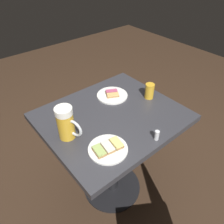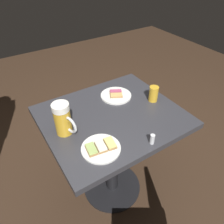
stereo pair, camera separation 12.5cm
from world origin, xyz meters
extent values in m
plane|color=#382619|center=(0.00, 0.00, 0.00)|extent=(6.00, 6.00, 0.00)
cylinder|color=black|center=(0.00, 0.00, 0.01)|extent=(0.44, 0.44, 0.01)
cylinder|color=black|center=(0.00, 0.00, 0.37)|extent=(0.09, 0.09, 0.70)
cube|color=#333338|center=(0.00, 0.00, 0.72)|extent=(0.79, 0.68, 0.04)
cylinder|color=white|center=(0.19, 0.20, 0.74)|extent=(0.19, 0.19, 0.01)
cube|color=#9E7547|center=(0.24, 0.19, 0.75)|extent=(0.06, 0.08, 0.01)
cube|color=#ADC66B|center=(0.24, 0.19, 0.76)|extent=(0.05, 0.08, 0.01)
cube|color=#9E7547|center=(0.19, 0.20, 0.75)|extent=(0.06, 0.08, 0.01)
cube|color=white|center=(0.19, 0.20, 0.76)|extent=(0.05, 0.08, 0.01)
cube|color=#9E7547|center=(0.14, 0.20, 0.75)|extent=(0.06, 0.08, 0.01)
cube|color=#EFE07A|center=(0.14, 0.20, 0.76)|extent=(0.05, 0.08, 0.01)
cylinder|color=white|center=(-0.13, -0.15, 0.74)|extent=(0.20, 0.20, 0.01)
cube|color=#9E7547|center=(-0.14, -0.17, 0.75)|extent=(0.09, 0.07, 0.01)
cube|color=#BC4C70|center=(-0.14, -0.17, 0.76)|extent=(0.08, 0.07, 0.01)
cube|color=#9E7547|center=(-0.12, -0.13, 0.75)|extent=(0.09, 0.07, 0.01)
cube|color=#E5B266|center=(-0.12, -0.13, 0.76)|extent=(0.08, 0.07, 0.01)
cylinder|color=gold|center=(0.29, -0.01, 0.81)|extent=(0.09, 0.09, 0.15)
cylinder|color=white|center=(0.29, -0.01, 0.90)|extent=(0.09, 0.09, 0.03)
torus|color=silver|center=(0.27, 0.04, 0.82)|extent=(0.04, 0.10, 0.10)
cylinder|color=gold|center=(-0.30, 0.02, 0.79)|extent=(0.06, 0.06, 0.10)
cylinder|color=silver|center=(-0.05, 0.30, 0.76)|extent=(0.02, 0.02, 0.05)
camera|label=1|loc=(0.63, 0.75, 1.54)|focal=34.68mm
camera|label=2|loc=(0.53, 0.83, 1.54)|focal=34.68mm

